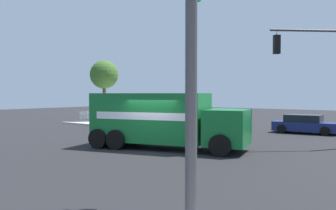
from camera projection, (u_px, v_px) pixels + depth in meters
ground_plane at (154, 151)px, 17.46m from camera, size 100.00×100.00×0.00m
sidewalk_corner_near at (140, 122)px, 34.68m from camera, size 10.24×10.24×0.14m
delivery_truck at (163, 120)px, 18.34m from camera, size 4.66×8.27×2.82m
traffic_light_primary at (192, 16)px, 7.15m from camera, size 3.33×2.34×6.45m
traffic_light_secondary at (332, 67)px, 18.53m from camera, size 3.46×3.66×6.26m
sedan_navy at (305, 124)px, 25.39m from camera, size 2.35×4.45×1.31m
pedestrian_near_corner at (135, 110)px, 37.10m from camera, size 0.26×0.53×1.68m
picket_fence_run at (105, 114)px, 37.67m from camera, size 6.58×0.05×0.95m
shade_tree_near at (104, 75)px, 35.71m from camera, size 2.80×2.80×5.94m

